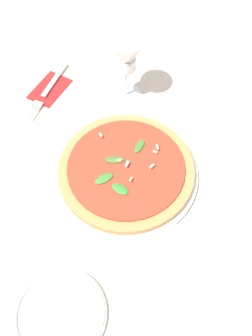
% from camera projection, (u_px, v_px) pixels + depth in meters
% --- Properties ---
extents(ground_plane, '(6.00, 6.00, 0.00)m').
position_uv_depth(ground_plane, '(111.00, 180.00, 0.89)').
color(ground_plane, beige).
extents(pizza_arugula_main, '(0.33, 0.33, 0.05)m').
position_uv_depth(pizza_arugula_main, '(126.00, 171.00, 0.88)').
color(pizza_arugula_main, white).
rests_on(pizza_arugula_main, ground_plane).
extents(wine_glass, '(0.09, 0.09, 0.18)m').
position_uv_depth(wine_glass, '(126.00, 58.00, 0.92)').
color(wine_glass, white).
rests_on(wine_glass, ground_plane).
extents(napkin, '(0.12, 0.09, 0.01)m').
position_uv_depth(napkin, '(50.00, 89.00, 1.03)').
color(napkin, '#B21E1E').
rests_on(napkin, ground_plane).
extents(fork, '(0.21, 0.03, 0.00)m').
position_uv_depth(fork, '(48.00, 89.00, 1.02)').
color(fork, silver).
rests_on(fork, ground_plane).
extents(side_plate_white, '(0.18, 0.18, 0.02)m').
position_uv_depth(side_plate_white, '(60.00, 315.00, 0.73)').
color(side_plate_white, white).
rests_on(side_plate_white, ground_plane).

